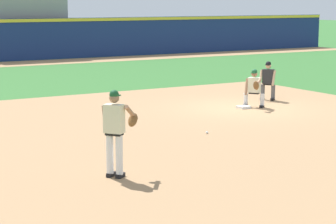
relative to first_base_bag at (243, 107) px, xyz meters
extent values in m
plane|color=#336B2D|center=(0.00, 0.00, -0.04)|extent=(160.00, 160.00, 0.00)
cube|color=#A87F56|center=(-3.89, -2.92, -0.04)|extent=(18.00, 18.00, 0.01)
cube|color=#A87F56|center=(0.00, 20.00, -0.04)|extent=(48.00, 3.20, 0.01)
cube|color=white|center=(0.00, 0.00, 0.00)|extent=(0.38, 0.38, 0.09)
sphere|color=white|center=(-3.54, -3.01, -0.01)|extent=(0.07, 0.07, 0.07)
cube|color=black|center=(-7.82, -5.73, 0.00)|extent=(0.27, 0.24, 0.09)
cylinder|color=white|center=(-7.85, -5.75, 0.46)|extent=(0.15, 0.15, 0.84)
cube|color=black|center=(-7.69, -5.90, 0.00)|extent=(0.27, 0.24, 0.09)
cylinder|color=white|center=(-7.72, -5.93, 0.46)|extent=(0.15, 0.15, 0.84)
cube|color=black|center=(-7.79, -5.84, 0.90)|extent=(0.36, 0.39, 0.06)
cube|color=beige|center=(-7.79, -5.84, 1.22)|extent=(0.43, 0.46, 0.60)
sphere|color=#9E7051|center=(-7.77, -5.83, 1.65)|extent=(0.21, 0.21, 0.21)
sphere|color=#194C28|center=(-7.77, -5.83, 1.72)|extent=(0.20, 0.20, 0.20)
cube|color=#194C28|center=(-7.70, -5.77, 1.69)|extent=(0.19, 0.20, 0.02)
cylinder|color=#9E7051|center=(-7.88, -5.60, 1.19)|extent=(0.21, 0.19, 0.59)
cylinder|color=#9E7051|center=(-7.40, -5.86, 1.31)|extent=(0.48, 0.39, 0.41)
ellipsoid|color=brown|center=(-7.33, -5.81, 1.14)|extent=(0.36, 0.34, 0.34)
cube|color=black|center=(0.64, -0.20, 0.00)|extent=(0.28, 0.24, 0.09)
cylinder|color=white|center=(0.68, -0.18, 0.23)|extent=(0.15, 0.15, 0.40)
cube|color=black|center=(0.29, 0.29, 0.00)|extent=(0.28, 0.24, 0.09)
cylinder|color=white|center=(0.33, 0.31, 0.23)|extent=(0.15, 0.15, 0.40)
cube|color=black|center=(0.50, 0.07, 0.46)|extent=(0.36, 0.39, 0.06)
cube|color=beige|center=(0.50, 0.07, 0.73)|extent=(0.43, 0.47, 0.52)
sphere|color=#9E7051|center=(0.49, 0.05, 1.12)|extent=(0.21, 0.21, 0.21)
sphere|color=#194C28|center=(0.49, 0.05, 1.20)|extent=(0.20, 0.20, 0.20)
cube|color=#194C28|center=(0.41, 0.00, 1.17)|extent=(0.19, 0.20, 0.02)
cylinder|color=#9E7051|center=(0.31, -0.38, 0.88)|extent=(0.53, 0.41, 0.24)
cylinder|color=#9E7051|center=(0.28, 0.21, 0.67)|extent=(0.25, 0.21, 0.58)
ellipsoid|color=brown|center=(0.13, -0.50, 0.80)|extent=(0.29, 0.29, 0.35)
cube|color=black|center=(2.05, 0.92, 0.00)|extent=(0.28, 0.24, 0.09)
cylinder|color=#515154|center=(2.09, 0.95, 0.28)|extent=(0.15, 0.15, 0.50)
cube|color=black|center=(1.82, 1.25, 0.00)|extent=(0.28, 0.24, 0.09)
cylinder|color=#515154|center=(1.85, 1.27, 0.28)|extent=(0.15, 0.15, 0.50)
cube|color=black|center=(1.97, 1.11, 0.55)|extent=(0.36, 0.39, 0.06)
cube|color=#232326|center=(1.97, 1.11, 0.85)|extent=(0.43, 0.47, 0.54)
sphere|color=tan|center=(1.95, 1.10, 1.25)|extent=(0.21, 0.21, 0.21)
sphere|color=black|center=(1.95, 1.10, 1.32)|extent=(0.20, 0.20, 0.20)
cube|color=black|center=(1.88, 1.04, 1.29)|extent=(0.19, 0.20, 0.02)
cylinder|color=tan|center=(2.00, 0.82, 0.81)|extent=(0.32, 0.26, 0.56)
cylinder|color=tan|center=(1.71, 1.23, 0.81)|extent=(0.32, 0.26, 0.56)
cube|color=navy|center=(0.00, 22.00, 1.26)|extent=(48.00, 0.50, 2.60)
cube|color=gold|center=(0.00, 21.98, 2.44)|extent=(48.00, 0.54, 0.20)
cube|color=gray|center=(0.00, 24.90, 2.41)|extent=(5.59, 4.20, 4.90)
cube|color=gray|center=(0.00, 23.62, 2.69)|extent=(5.19, 0.85, 0.06)
cube|color=#286B42|center=(-1.50, 23.47, 2.90)|extent=(0.47, 0.20, 0.44)
cube|color=#286B42|center=(-0.90, 23.47, 2.90)|extent=(0.47, 0.20, 0.44)
cube|color=#286B42|center=(-0.30, 23.47, 2.90)|extent=(0.47, 0.20, 0.44)
cube|color=#286B42|center=(0.30, 23.47, 2.90)|extent=(0.47, 0.20, 0.44)
cube|color=#286B42|center=(0.90, 23.47, 2.90)|extent=(0.47, 0.20, 0.44)
cube|color=#286B42|center=(1.50, 23.47, 2.90)|extent=(0.47, 0.20, 0.44)
cube|color=#286B42|center=(2.10, 23.47, 2.90)|extent=(0.47, 0.20, 0.44)
cube|color=gray|center=(0.00, 24.47, 3.23)|extent=(5.19, 0.85, 0.06)
cube|color=#286B42|center=(-0.90, 24.32, 3.45)|extent=(0.47, 0.20, 0.44)
cube|color=#286B42|center=(-0.30, 24.32, 3.45)|extent=(0.47, 0.20, 0.44)
cube|color=#286B42|center=(0.30, 24.32, 3.45)|extent=(0.47, 0.20, 0.44)
cube|color=#286B42|center=(0.90, 24.32, 3.45)|extent=(0.47, 0.20, 0.44)
cube|color=#286B42|center=(1.50, 24.32, 3.45)|extent=(0.47, 0.20, 0.44)
cube|color=#286B42|center=(2.10, 24.32, 3.45)|extent=(0.47, 0.20, 0.44)
camera|label=1|loc=(-13.61, -17.90, 3.62)|focal=70.00mm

